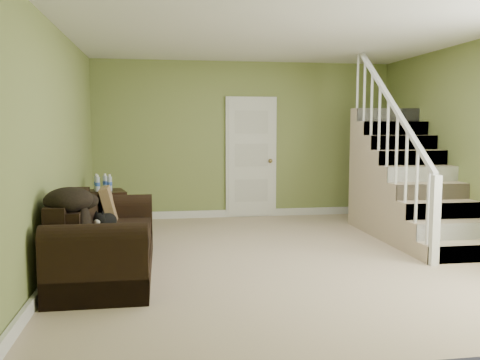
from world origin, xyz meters
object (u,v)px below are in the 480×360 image
object	(u,v)px
side_table	(105,213)
cat	(106,222)
sofa	(102,244)
banana	(116,235)

from	to	relation	value
side_table	cat	size ratio (longest dim) A/B	1.70
sofa	cat	distance (m)	0.24
side_table	cat	xyz separation A→B (m)	(0.21, -1.86, 0.21)
sofa	side_table	distance (m)	1.93
sofa	banana	size ratio (longest dim) A/B	11.34
cat	banana	world-z (taller)	cat
sofa	cat	size ratio (longest dim) A/B	4.09
sofa	banana	bearing A→B (deg)	-60.47
banana	side_table	bearing A→B (deg)	99.72
side_table	cat	bearing A→B (deg)	-83.49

